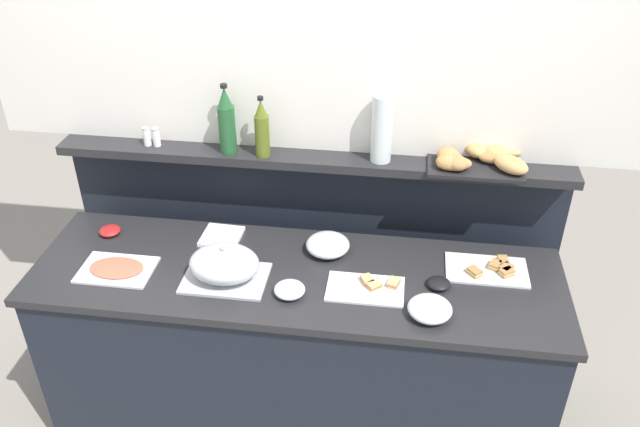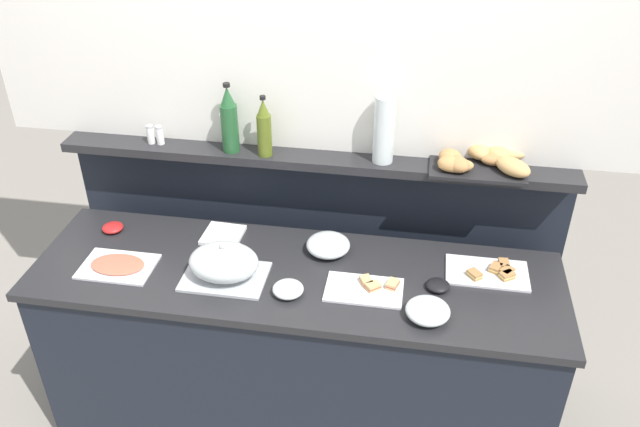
# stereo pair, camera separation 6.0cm
# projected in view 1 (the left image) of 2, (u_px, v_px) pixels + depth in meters

# --- Properties ---
(ground_plane) EXTENTS (12.00, 12.00, 0.00)m
(ground_plane) POSITION_uv_depth(u_px,v_px,m) (317.00, 338.00, 3.69)
(ground_plane) COLOR gray
(buffet_counter) EXTENTS (2.20, 0.65, 0.92)m
(buffet_counter) POSITION_uv_depth(u_px,v_px,m) (298.00, 354.00, 2.94)
(buffet_counter) COLOR black
(buffet_counter) RESTS_ON ground_plane
(back_ledge_unit) EXTENTS (2.30, 0.22, 1.25)m
(back_ledge_unit) POSITION_uv_depth(u_px,v_px,m) (314.00, 254.00, 3.26)
(back_ledge_unit) COLOR black
(back_ledge_unit) RESTS_ON ground_plane
(sandwich_platter_side) EXTENTS (0.31, 0.19, 0.04)m
(sandwich_platter_side) POSITION_uv_depth(u_px,v_px,m) (368.00, 288.00, 2.60)
(sandwich_platter_side) COLOR silver
(sandwich_platter_side) RESTS_ON buffet_counter
(sandwich_platter_front) EXTENTS (0.33, 0.20, 0.04)m
(sandwich_platter_front) POSITION_uv_depth(u_px,v_px,m) (490.00, 269.00, 2.70)
(sandwich_platter_front) COLOR silver
(sandwich_platter_front) RESTS_ON buffet_counter
(cold_cuts_platter) EXTENTS (0.30, 0.21, 0.02)m
(cold_cuts_platter) POSITION_uv_depth(u_px,v_px,m) (117.00, 269.00, 2.70)
(cold_cuts_platter) COLOR silver
(cold_cuts_platter) RESTS_ON buffet_counter
(serving_cloche) EXTENTS (0.34, 0.24, 0.17)m
(serving_cloche) POSITION_uv_depth(u_px,v_px,m) (224.00, 265.00, 2.62)
(serving_cloche) COLOR #B7BABF
(serving_cloche) RESTS_ON buffet_counter
(glass_bowl_large) EXTENTS (0.17, 0.17, 0.07)m
(glass_bowl_large) POSITION_uv_depth(u_px,v_px,m) (430.00, 309.00, 2.46)
(glass_bowl_large) COLOR silver
(glass_bowl_large) RESTS_ON buffet_counter
(glass_bowl_medium) EXTENTS (0.19, 0.19, 0.08)m
(glass_bowl_medium) POSITION_uv_depth(u_px,v_px,m) (328.00, 245.00, 2.80)
(glass_bowl_medium) COLOR silver
(glass_bowl_medium) RESTS_ON buffet_counter
(glass_bowl_small) EXTENTS (0.12, 0.12, 0.05)m
(glass_bowl_small) POSITION_uv_depth(u_px,v_px,m) (290.00, 290.00, 2.57)
(glass_bowl_small) COLOR silver
(glass_bowl_small) RESTS_ON buffet_counter
(condiment_bowl_teal) EXTENTS (0.10, 0.10, 0.03)m
(condiment_bowl_teal) POSITION_uv_depth(u_px,v_px,m) (439.00, 283.00, 2.61)
(condiment_bowl_teal) COLOR black
(condiment_bowl_teal) RESTS_ON buffet_counter
(condiment_bowl_cream) EXTENTS (0.09, 0.09, 0.03)m
(condiment_bowl_cream) POSITION_uv_depth(u_px,v_px,m) (110.00, 231.00, 2.93)
(condiment_bowl_cream) COLOR red
(condiment_bowl_cream) RESTS_ON buffet_counter
(napkin_stack) EXTENTS (0.18, 0.18, 0.02)m
(napkin_stack) POSITION_uv_depth(u_px,v_px,m) (222.00, 236.00, 2.91)
(napkin_stack) COLOR white
(napkin_stack) RESTS_ON buffet_counter
(wine_bottle_green) EXTENTS (0.08, 0.08, 0.32)m
(wine_bottle_green) POSITION_uv_depth(u_px,v_px,m) (227.00, 122.00, 2.83)
(wine_bottle_green) COLOR #23562D
(wine_bottle_green) RESTS_ON back_ledge_unit
(olive_oil_bottle) EXTENTS (0.06, 0.06, 0.28)m
(olive_oil_bottle) POSITION_uv_depth(u_px,v_px,m) (262.00, 130.00, 2.81)
(olive_oil_bottle) COLOR #56661E
(olive_oil_bottle) RESTS_ON back_ledge_unit
(salt_shaker) EXTENTS (0.03, 0.03, 0.09)m
(salt_shaker) POSITION_uv_depth(u_px,v_px,m) (147.00, 136.00, 2.94)
(salt_shaker) COLOR white
(salt_shaker) RESTS_ON back_ledge_unit
(pepper_shaker) EXTENTS (0.03, 0.03, 0.09)m
(pepper_shaker) POSITION_uv_depth(u_px,v_px,m) (156.00, 137.00, 2.93)
(pepper_shaker) COLOR white
(pepper_shaker) RESTS_ON back_ledge_unit
(bread_basket) EXTENTS (0.43, 0.31, 0.08)m
(bread_basket) POSITION_uv_depth(u_px,v_px,m) (477.00, 159.00, 2.77)
(bread_basket) COLOR black
(bread_basket) RESTS_ON back_ledge_unit
(water_carafe) EXTENTS (0.09, 0.09, 0.30)m
(water_carafe) POSITION_uv_depth(u_px,v_px,m) (382.00, 129.00, 2.76)
(water_carafe) COLOR silver
(water_carafe) RESTS_ON back_ledge_unit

